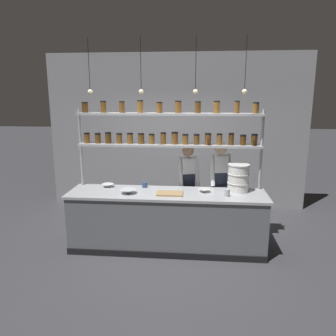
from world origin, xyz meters
The scene contains 14 objects.
ground_plane centered at (0.00, 0.00, 0.00)m, with size 40.00×40.00×0.00m, color #3D3D42.
back_wall centered at (0.00, 2.12, 1.63)m, with size 5.47×0.12×3.25m, color #939399.
prep_counter centered at (0.00, 0.00, 0.46)m, with size 3.07×0.76×0.92m.
spice_shelf_unit centered at (-0.01, 0.33, 1.82)m, with size 2.95×0.28×2.32m.
chef_left centered at (0.30, 0.63, 0.90)m, with size 0.41×0.34×1.57m.
chef_center centered at (0.84, 0.55, 0.95)m, with size 0.40×0.32×1.65m.
container_stack centered at (1.10, 0.17, 1.14)m, with size 0.34×0.34×0.43m.
cutting_board centered at (0.05, -0.08, 0.93)m, with size 0.40×0.26×0.02m.
prep_bowl_near_left centered at (-0.59, -0.10, 0.95)m, with size 0.24×0.24×0.07m.
prep_bowl_center_front centered at (-0.99, 0.23, 0.95)m, with size 0.19×0.19×0.05m.
prep_bowl_center_back centered at (0.58, 0.08, 0.94)m, with size 0.18×0.18×0.05m.
serving_cup_front centered at (-0.39, 0.26, 0.96)m, with size 0.09×0.09×0.09m.
serving_cup_by_board centered at (0.91, -0.11, 0.97)m, with size 0.08×0.08×0.11m.
pendant_light_row centered at (0.00, 0.00, 2.49)m, with size 2.31×0.07×0.79m.
Camera 1 is at (0.46, -4.83, 2.38)m, focal length 35.00 mm.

